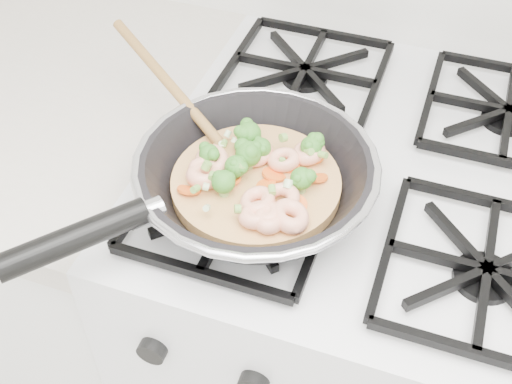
% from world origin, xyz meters
% --- Properties ---
extents(stove, '(0.60, 0.60, 0.92)m').
position_xyz_m(stove, '(0.00, 1.70, 0.46)').
color(stove, white).
rests_on(stove, ground).
extents(skillet, '(0.41, 0.41, 0.10)m').
position_xyz_m(skillet, '(-0.13, 1.57, 0.96)').
color(skillet, black).
rests_on(skillet, stove).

